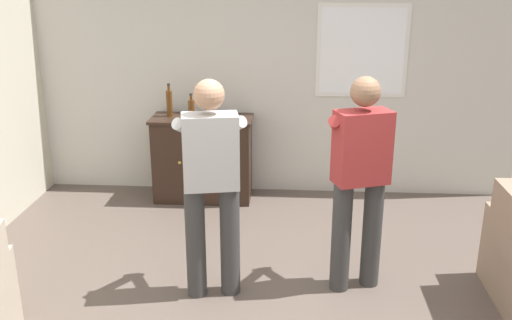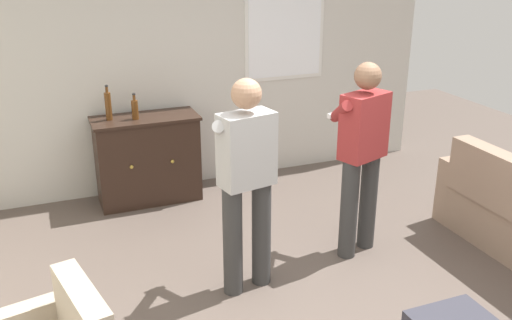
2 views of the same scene
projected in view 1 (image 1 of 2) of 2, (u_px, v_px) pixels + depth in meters
The scene contains 6 objects.
wall_back_with_window at pixel (279, 66), 6.12m from camera, with size 5.20×0.15×2.80m.
sideboard_cabinet at pixel (203, 158), 6.14m from camera, with size 1.07×0.49×0.91m.
bottle_wine_green at pixel (191, 109), 5.93m from camera, with size 0.07×0.07×0.26m.
bottle_liquor_amber at pixel (169, 103), 6.00m from camera, with size 0.06×0.06×0.35m.
person_standing_left at pixel (211, 179), 4.16m from camera, with size 0.55×0.51×1.68m.
person_standing_right at pixel (360, 175), 4.26m from camera, with size 0.52×0.52×1.68m.
Camera 1 is at (0.18, -3.47, 2.40)m, focal length 40.00 mm.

